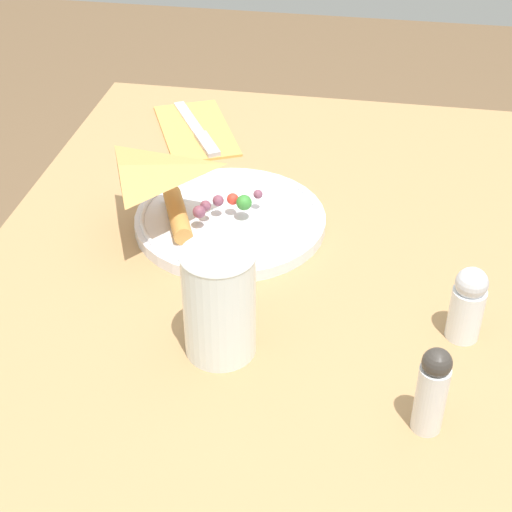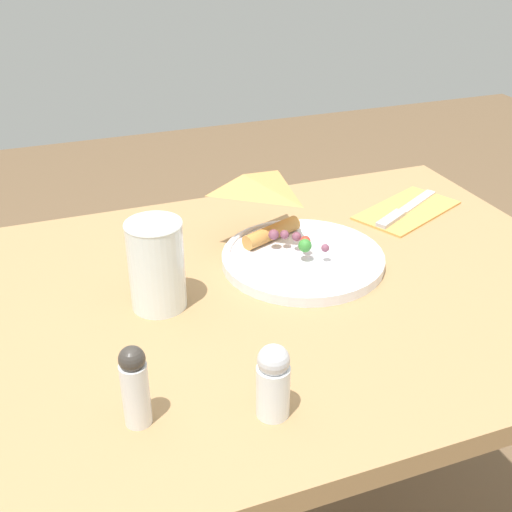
# 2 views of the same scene
# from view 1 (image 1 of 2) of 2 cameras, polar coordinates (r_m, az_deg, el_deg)

# --- Properties ---
(dining_table) EXTENTS (0.94, 0.70, 0.73)m
(dining_table) POSITION_cam_1_polar(r_m,az_deg,el_deg) (1.06, 0.44, -5.39)
(dining_table) COLOR #A87F51
(dining_table) RESTS_ON ground_plane
(plate_pizza) EXTENTS (0.25, 0.25, 0.05)m
(plate_pizza) POSITION_cam_1_polar(r_m,az_deg,el_deg) (1.02, -2.04, 2.86)
(plate_pizza) COLOR white
(plate_pizza) RESTS_ON dining_table
(milk_glass) EXTENTS (0.08, 0.08, 0.13)m
(milk_glass) POSITION_cam_1_polar(r_m,az_deg,el_deg) (0.81, -2.68, -3.76)
(milk_glass) COLOR white
(milk_glass) RESTS_ON dining_table
(napkin_folded) EXTENTS (0.22, 0.18, 0.00)m
(napkin_folded) POSITION_cam_1_polar(r_m,az_deg,el_deg) (1.27, -4.40, 9.11)
(napkin_folded) COLOR #E59E4C
(napkin_folded) RESTS_ON dining_table
(butter_knife) EXTENTS (0.18, 0.12, 0.01)m
(butter_knife) POSITION_cam_1_polar(r_m,az_deg,el_deg) (1.26, -4.28, 9.11)
(butter_knife) COLOR #B2B2B7
(butter_knife) RESTS_ON napkin_folded
(salt_shaker) EXTENTS (0.04, 0.04, 0.09)m
(salt_shaker) POSITION_cam_1_polar(r_m,az_deg,el_deg) (0.86, 15.14, -3.36)
(salt_shaker) COLOR white
(salt_shaker) RESTS_ON dining_table
(pepper_shaker) EXTENTS (0.03, 0.03, 0.10)m
(pepper_shaker) POSITION_cam_1_polar(r_m,az_deg,el_deg) (0.75, 12.68, -9.49)
(pepper_shaker) COLOR silver
(pepper_shaker) RESTS_ON dining_table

